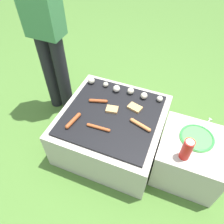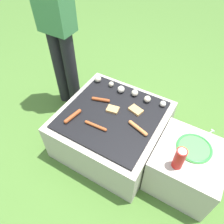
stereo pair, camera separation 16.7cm
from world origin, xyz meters
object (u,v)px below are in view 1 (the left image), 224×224
sausage_front_center (73,121)px  condiment_bottle (187,148)px  person_standing (43,17)px  plate_colorful (197,138)px  fork_utensil (205,126)px

sausage_front_center → condiment_bottle: (0.81, 0.01, 0.08)m
person_standing → condiment_bottle: person_standing is taller
sausage_front_center → plate_colorful: sausage_front_center is taller
person_standing → sausage_front_center: bearing=-46.0°
person_standing → condiment_bottle: bearing=-19.0°
person_standing → fork_utensil: 1.44m
plate_colorful → sausage_front_center: bearing=-167.6°
person_standing → fork_utensil: (1.33, -0.11, -0.53)m
person_standing → plate_colorful: bearing=-10.6°
plate_colorful → condiment_bottle: 0.21m
person_standing → sausage_front_center: 0.80m
person_standing → sausage_front_center: person_standing is taller
sausage_front_center → plate_colorful: 0.89m
sausage_front_center → condiment_bottle: 0.82m
plate_colorful → fork_utensil: (0.04, 0.13, -0.01)m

